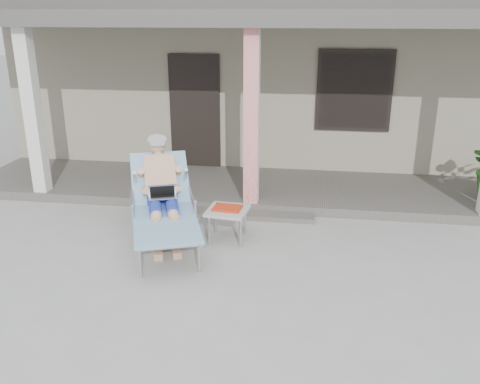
# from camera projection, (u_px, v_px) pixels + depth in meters

# --- Properties ---
(ground) EXTENTS (60.00, 60.00, 0.00)m
(ground) POSITION_uv_depth(u_px,v_px,m) (228.00, 276.00, 6.04)
(ground) COLOR #9E9E99
(ground) RESTS_ON ground
(house) EXTENTS (10.40, 5.40, 3.30)m
(house) POSITION_uv_depth(u_px,v_px,m) (276.00, 73.00, 11.54)
(house) COLOR gray
(house) RESTS_ON ground
(porch_deck) EXTENTS (10.00, 2.00, 0.15)m
(porch_deck) POSITION_uv_depth(u_px,v_px,m) (257.00, 188.00, 8.81)
(porch_deck) COLOR #605B56
(porch_deck) RESTS_ON ground
(porch_overhang) EXTENTS (10.00, 2.30, 2.85)m
(porch_overhang) POSITION_uv_depth(u_px,v_px,m) (259.00, 24.00, 7.86)
(porch_overhang) COLOR silver
(porch_overhang) RESTS_ON porch_deck
(porch_step) EXTENTS (2.00, 0.30, 0.07)m
(porch_step) POSITION_uv_depth(u_px,v_px,m) (248.00, 215.00, 7.75)
(porch_step) COLOR #605B56
(porch_step) RESTS_ON ground
(lounger) EXTENTS (1.45, 2.19, 1.38)m
(lounger) POSITION_uv_depth(u_px,v_px,m) (162.00, 180.00, 6.75)
(lounger) COLOR #B7B7BC
(lounger) RESTS_ON ground
(side_table) EXTENTS (0.59, 0.59, 0.48)m
(side_table) POSITION_uv_depth(u_px,v_px,m) (227.00, 212.00, 6.88)
(side_table) COLOR #AFAFAA
(side_table) RESTS_ON ground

